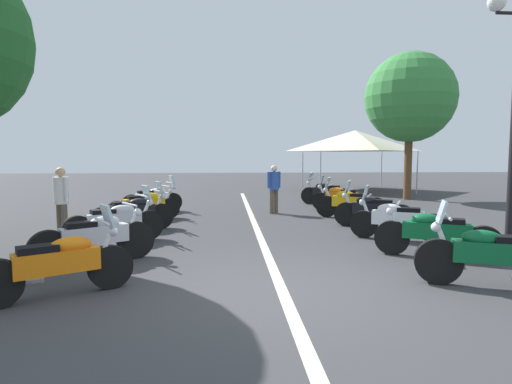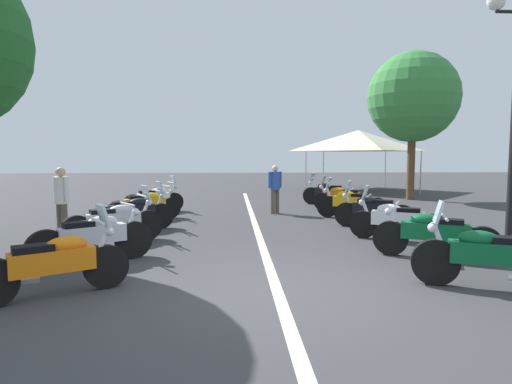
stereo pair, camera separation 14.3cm
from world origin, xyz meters
name	(u,v)px [view 2 (the right image)]	position (x,y,z in m)	size (l,w,h in m)	color
ground_plane	(278,292)	(0.00, 0.00, 0.00)	(80.00, 80.00, 0.00)	#38383A
lane_centre_stripe	(257,229)	(5.00, 0.00, 0.00)	(20.24, 0.16, 0.01)	beige
motorcycle_left_row_0	(55,263)	(-0.03, 2.96, 0.46)	(1.17, 1.76, 1.20)	black
motorcycle_left_row_1	(93,237)	(1.68, 3.00, 0.47)	(1.33, 1.84, 1.02)	black
motorcycle_left_row_2	(115,221)	(3.40, 3.11, 0.47)	(1.18, 1.91, 1.22)	black
motorcycle_left_row_3	(134,212)	(4.92, 3.05, 0.47)	(1.07, 1.92, 1.21)	black
motorcycle_left_row_4	(146,205)	(6.63, 3.11, 0.45)	(1.21, 1.94, 0.99)	black
motorcycle_left_row_5	(155,198)	(8.31, 3.16, 0.46)	(1.02, 1.86, 1.20)	black
motorcycle_right_row_0	(490,256)	(-0.05, -2.96, 0.48)	(0.97, 2.04, 1.23)	black
motorcycle_right_row_1	(434,234)	(1.71, -3.03, 0.46)	(1.15, 2.01, 1.00)	black
motorcycle_right_row_2	(396,220)	(3.40, -2.99, 0.46)	(1.08, 1.93, 1.20)	black
motorcycle_right_row_3	(373,210)	(5.00, -3.01, 0.47)	(1.06, 1.88, 1.21)	black
motorcycle_right_row_4	(351,203)	(6.65, -2.90, 0.47)	(1.06, 1.96, 1.22)	black
motorcycle_right_row_5	(342,197)	(8.36, -3.10, 0.46)	(1.00, 1.92, 1.19)	black
motorcycle_right_row_6	(328,193)	(10.05, -2.99, 0.47)	(1.15, 1.82, 1.22)	black
bystander_0	(61,197)	(3.99, 4.43, 0.94)	(0.37, 0.43, 1.61)	brown
bystander_1	(275,186)	(7.85, -0.76, 0.91)	(0.33, 0.46, 1.56)	brown
roadside_tree_1	(413,97)	(11.83, -6.92, 4.27)	(3.74, 3.74, 6.16)	brown
event_tent	(358,141)	(16.59, -6.07, 2.65)	(5.27, 5.27, 3.20)	beige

